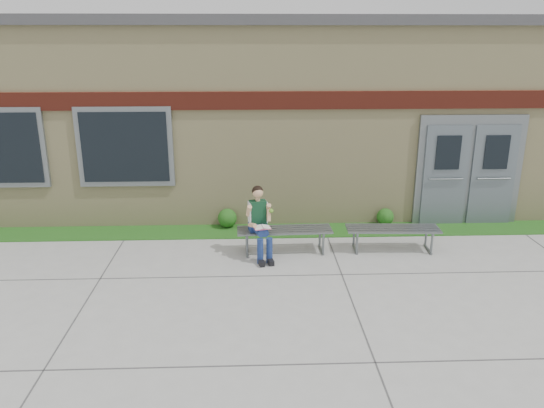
{
  "coord_description": "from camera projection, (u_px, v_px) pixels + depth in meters",
  "views": [
    {
      "loc": [
        -0.48,
        -7.52,
        3.82
      ],
      "look_at": [
        -0.12,
        1.7,
        0.87
      ],
      "focal_mm": 35.0,
      "sensor_mm": 36.0,
      "label": 1
    }
  ],
  "objects": [
    {
      "name": "bench_left",
      "position": [
        284.0,
        234.0,
        9.69
      ],
      "size": [
        1.74,
        0.54,
        0.45
      ],
      "rotation": [
        0.0,
        0.0,
        0.03
      ],
      "color": "slate",
      "rests_on": "ground"
    },
    {
      "name": "ground",
      "position": [
        284.0,
        289.0,
        8.34
      ],
      "size": [
        80.0,
        80.0,
        0.0
      ],
      "primitive_type": "plane",
      "color": "#9E9E99",
      "rests_on": "ground"
    },
    {
      "name": "shrub_east",
      "position": [
        385.0,
        217.0,
        11.08
      ],
      "size": [
        0.35,
        0.35,
        0.35
      ],
      "primitive_type": "sphere",
      "color": "#214913",
      "rests_on": "grass_strip"
    },
    {
      "name": "bench_right",
      "position": [
        393.0,
        233.0,
        9.77
      ],
      "size": [
        1.72,
        0.55,
        0.44
      ],
      "rotation": [
        0.0,
        0.0,
        -0.04
      ],
      "color": "slate",
      "rests_on": "ground"
    },
    {
      "name": "girl",
      "position": [
        260.0,
        221.0,
        9.39
      ],
      "size": [
        0.5,
        0.79,
        1.29
      ],
      "rotation": [
        0.0,
        0.0,
        0.22
      ],
      "color": "navy",
      "rests_on": "ground"
    },
    {
      "name": "school_building",
      "position": [
        270.0,
        106.0,
        13.4
      ],
      "size": [
        16.2,
        6.22,
        4.2
      ],
      "color": "beige",
      "rests_on": "ground"
    },
    {
      "name": "grass_strip",
      "position": [
        276.0,
        231.0,
        10.81
      ],
      "size": [
        16.0,
        0.8,
        0.02
      ],
      "primitive_type": "cube",
      "color": "#214913",
      "rests_on": "ground"
    },
    {
      "name": "shrub_mid",
      "position": [
        227.0,
        218.0,
        10.95
      ],
      "size": [
        0.39,
        0.39,
        0.39
      ],
      "primitive_type": "sphere",
      "color": "#214913",
      "rests_on": "grass_strip"
    }
  ]
}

